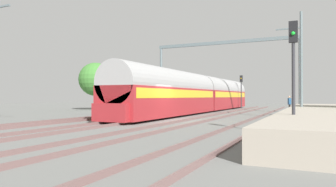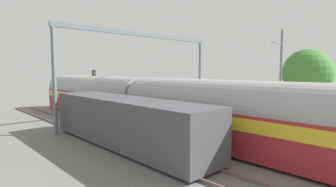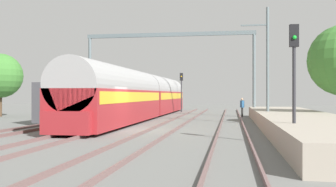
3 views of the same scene
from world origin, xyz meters
name	(u,v)px [view 3 (image 3 of 3)]	position (x,y,z in m)	size (l,w,h in m)	color
ground	(130,130)	(0.00, 0.00, 0.00)	(120.00, 120.00, 0.00)	slate
track_far_west	(37,127)	(-5.80, 0.00, 0.08)	(1.52, 60.00, 0.16)	#6F5351
track_west	(98,128)	(-1.93, 0.00, 0.08)	(1.52, 60.00, 0.16)	#6F5351
track_east	(163,129)	(1.93, 0.00, 0.08)	(1.52, 60.00, 0.16)	#6F5351
track_far_east	(232,130)	(5.80, 0.00, 0.08)	(1.52, 60.00, 0.16)	#6F5351
platform	(298,122)	(9.61, 2.00, 0.45)	(4.40, 28.00, 0.90)	#A39989
passenger_train	(144,95)	(-1.93, 11.94, 1.97)	(2.93, 32.85, 3.82)	maroon
freight_car	(88,102)	(-5.80, 8.45, 1.47)	(2.80, 13.00, 2.70)	#47474C
person_crossing	(242,106)	(6.76, 14.79, 1.03)	(0.38, 0.46, 1.73)	#2A2A2A
railway_signal_near	(294,68)	(8.23, -5.50, 3.12)	(0.36, 0.30, 4.86)	#2D2D33
railway_signal_far	(181,87)	(-0.01, 23.32, 2.96)	(0.36, 0.30, 4.58)	#2D2D33
catenary_gantry	(169,54)	(0.00, 14.11, 5.87)	(15.99, 0.28, 7.86)	slate
catenary_pole_east_mid	(267,64)	(8.15, 5.39, 4.15)	(1.90, 0.20, 8.00)	slate
tree_west_background	(0,76)	(-15.46, 11.23, 3.79)	(4.13, 4.13, 5.87)	#4C3826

